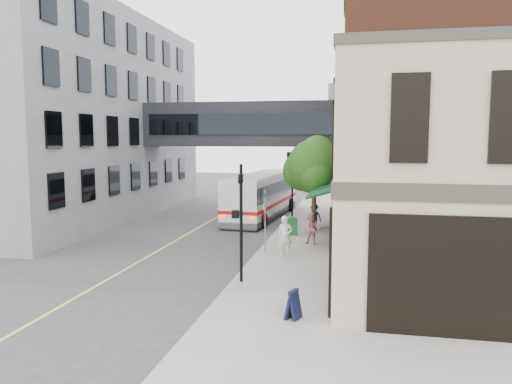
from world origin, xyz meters
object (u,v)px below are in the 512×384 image
at_px(bus, 262,194).
at_px(pedestrian_b, 312,229).
at_px(newspaper_box, 293,226).
at_px(sandwich_board, 293,304).
at_px(pedestrian_c, 314,216).
at_px(pedestrian_a, 285,236).

relative_size(bus, pedestrian_b, 7.01).
relative_size(newspaper_box, sandwich_board, 1.11).
xyz_separation_m(pedestrian_b, sandwich_board, (0.39, -10.71, -0.36)).
bearing_deg(pedestrian_c, sandwich_board, -58.88).
distance_m(pedestrian_a, pedestrian_c, 7.32).
height_order(bus, newspaper_box, bus).
bearing_deg(pedestrian_c, newspaper_box, -86.30).
xyz_separation_m(pedestrian_a, sandwich_board, (1.40, -7.89, -0.48)).
height_order(pedestrian_a, pedestrian_b, pedestrian_a).
bearing_deg(sandwich_board, pedestrian_c, 112.75).
height_order(bus, pedestrian_b, bus).
distance_m(newspaper_box, sandwich_board, 13.05).
relative_size(pedestrian_a, newspaper_box, 1.86).
xyz_separation_m(pedestrian_a, pedestrian_c, (0.74, 7.28, -0.19)).
xyz_separation_m(pedestrian_b, newspaper_box, (-1.31, 2.23, -0.30)).
distance_m(pedestrian_a, pedestrian_b, 2.99).
bearing_deg(pedestrian_a, pedestrian_c, 71.27).
height_order(pedestrian_a, newspaper_box, pedestrian_a).
distance_m(bus, pedestrian_a, 12.16).
bearing_deg(newspaper_box, sandwich_board, -98.73).
relative_size(pedestrian_c, sandwich_board, 1.65).
bearing_deg(bus, pedestrian_a, -74.22).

